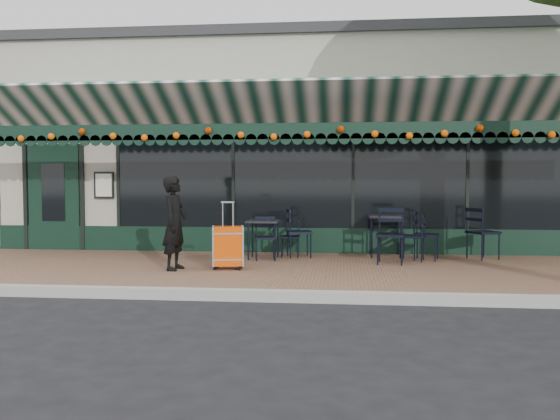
# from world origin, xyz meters

# --- Properties ---
(ground) EXTENTS (80.00, 80.00, 0.00)m
(ground) POSITION_xyz_m (0.00, 0.00, 0.00)
(ground) COLOR black
(ground) RESTS_ON ground
(sidewalk) EXTENTS (18.00, 4.00, 0.15)m
(sidewalk) POSITION_xyz_m (0.00, 2.00, 0.07)
(sidewalk) COLOR brown
(sidewalk) RESTS_ON ground
(curb) EXTENTS (18.00, 0.16, 0.15)m
(curb) POSITION_xyz_m (0.00, -0.08, 0.07)
(curb) COLOR #9E9E99
(curb) RESTS_ON ground
(restaurant_building) EXTENTS (12.00, 9.60, 4.50)m
(restaurant_building) POSITION_xyz_m (0.00, 7.84, 2.27)
(restaurant_building) COLOR #A39F8D
(restaurant_building) RESTS_ON ground
(woman) EXTENTS (0.43, 0.60, 1.52)m
(woman) POSITION_xyz_m (-1.51, 1.52, 0.91)
(woman) COLOR black
(woman) RESTS_ON sidewalk
(suitcase) EXTENTS (0.52, 0.36, 1.10)m
(suitcase) POSITION_xyz_m (-0.66, 1.66, 0.52)
(suitcase) COLOR #DF4707
(suitcase) RESTS_ON sidewalk
(cafe_table_a) EXTENTS (0.64, 0.64, 0.78)m
(cafe_table_a) POSITION_xyz_m (2.01, 3.57, 0.85)
(cafe_table_a) COLOR black
(cafe_table_a) RESTS_ON sidewalk
(cafe_table_b) EXTENTS (0.58, 0.58, 0.72)m
(cafe_table_b) POSITION_xyz_m (-0.26, 2.99, 0.79)
(cafe_table_b) COLOR black
(cafe_table_b) RESTS_ON sidewalk
(chair_a_left) EXTENTS (0.51, 0.51, 0.87)m
(chair_a_left) POSITION_xyz_m (2.46, 3.00, 0.58)
(chair_a_left) COLOR black
(chair_a_left) RESTS_ON sidewalk
(chair_a_right) EXTENTS (0.55, 0.55, 0.90)m
(chair_a_right) POSITION_xyz_m (2.71, 3.13, 0.60)
(chair_a_right) COLOR black
(chair_a_right) RESTS_ON sidewalk
(chair_a_front) EXTENTS (0.55, 0.55, 0.98)m
(chair_a_front) POSITION_xyz_m (2.03, 2.58, 0.64)
(chair_a_front) COLOR black
(chair_a_front) RESTS_ON sidewalk
(chair_a_extra) EXTENTS (0.66, 0.66, 0.97)m
(chair_a_extra) POSITION_xyz_m (3.78, 3.38, 0.63)
(chair_a_extra) COLOR black
(chair_a_extra) RESTS_ON sidewalk
(chair_b_left) EXTENTS (0.39, 0.39, 0.75)m
(chair_b_left) POSITION_xyz_m (0.21, 3.30, 0.52)
(chair_b_left) COLOR black
(chair_b_left) RESTS_ON sidewalk
(chair_b_right) EXTENTS (0.56, 0.56, 0.93)m
(chair_b_right) POSITION_xyz_m (0.39, 3.27, 0.61)
(chair_b_right) COLOR black
(chair_b_right) RESTS_ON sidewalk
(chair_b_front) EXTENTS (0.46, 0.46, 0.80)m
(chair_b_front) POSITION_xyz_m (-0.20, 2.82, 0.55)
(chair_b_front) COLOR black
(chair_b_front) RESTS_ON sidewalk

